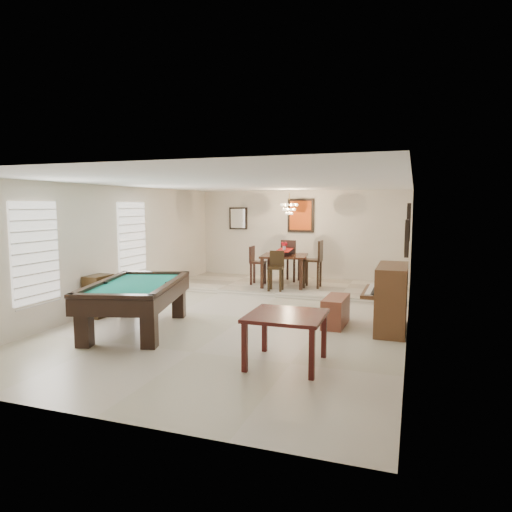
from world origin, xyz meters
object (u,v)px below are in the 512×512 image
Objects in this scene: dining_table at (284,268)px; apothecary_chest at (99,296)px; dining_chair_west at (258,265)px; dining_chair_east at (312,264)px; square_table at (286,339)px; upright_piano at (384,297)px; piano_bench at (336,311)px; flower_vase at (284,246)px; pool_table at (137,307)px; dining_chair_north at (291,260)px; dining_chair_south at (276,271)px; chandelier at (289,205)px.

apothecary_chest is at bearing -125.06° from dining_table.
dining_chair_east is at bearing -91.99° from dining_chair_west.
dining_table reaches higher than square_table.
upright_piano is 4.02m from dining_table.
flower_vase is (-1.82, 3.01, 0.89)m from piano_bench.
dining_chair_north is at bearing 59.81° from pool_table.
dining_chair_north reaches higher than dining_chair_south.
square_table is 5.52m from dining_table.
upright_piano is at bearing -0.48° from piano_bench.
dining_table is at bearing 105.94° from square_table.
flower_vase is 0.18× the size of dining_chair_east.
flower_vase is 0.85m from dining_chair_east.
dining_chair_west is 1.77m from chandelier.
flower_vase is at bearing 180.00° from dining_table.
upright_piano reaches higher than apothecary_chest.
flower_vase reaches higher than piano_bench.
dining_chair_east is (0.76, -0.77, 0.03)m from dining_chair_north.
dining_chair_north is at bearing 84.67° from dining_chair_south.
dining_chair_north is at bearing -135.49° from dining_chair_east.
pool_table is 3.05m from square_table.
apothecary_chest is at bearing -136.39° from dining_chair_south.
square_table is 5.39m from dining_chair_east.
apothecary_chest is (-4.23, 1.43, 0.06)m from square_table.
dining_chair_south is 0.96× the size of dining_chair_west.
dining_table is at bearing 121.18° from piano_bench.
dining_table is (2.71, 3.86, 0.17)m from apothecary_chest.
chandelier is (0.08, 0.90, 1.60)m from dining_chair_south.
pool_table is 2.46× the size of dining_chair_west.
square_table is at bearing 7.98° from dining_chair_east.
pool_table and apothecary_chest have the same top height.
square_table is 2.57m from upright_piano.
pool_table is 2.17× the size of dining_chair_north.
apothecary_chest is at bearing -169.30° from piano_bench.
dining_chair_east reaches higher than pool_table.
dining_chair_east is (2.15, 4.50, 0.30)m from pool_table.
dining_chair_north reaches higher than upright_piano.
square_table is at bearing -75.26° from chandelier.
dining_chair_west is (-0.71, 0.00, 0.04)m from dining_table.
dining_chair_east reaches higher than dining_chair_west.
dining_chair_east is at bearing 122.41° from upright_piano.
flower_vase reaches higher than pool_table.
chandelier reaches higher than dining_chair_south.
flower_vase is at bearing 100.25° from dining_chair_north.
dining_chair_west is 1.67× the size of chandelier.
dining_chair_north is 1.04m from dining_chair_west.
dining_chair_south is at bearing 54.16° from pool_table.
piano_bench is 1.58× the size of chandelier.
flower_vase is 0.92m from dining_chair_north.
square_table is 5.57m from flower_vase.
dining_table reaches higher than apothecary_chest.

